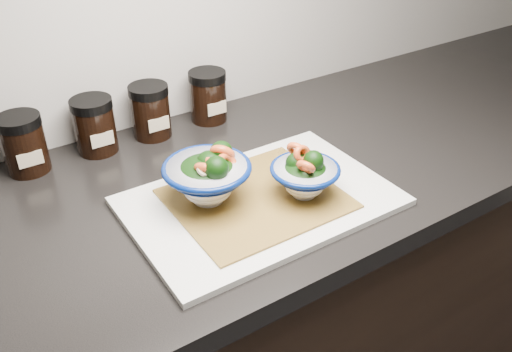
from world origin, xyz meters
TOP-DOWN VIEW (x-y plane):
  - countertop at (0.00, 1.45)m, footprint 3.50×0.60m
  - cutting_board at (0.06, 1.35)m, footprint 0.45×0.30m
  - bamboo_mat at (0.05, 1.36)m, footprint 0.28×0.24m
  - bowl_left at (-0.02, 1.39)m, footprint 0.15×0.15m
  - bowl_right at (0.13, 1.32)m, footprint 0.12×0.12m
  - spice_jar_a at (-0.25, 1.69)m, footprint 0.08×0.08m
  - spice_jar_b at (-0.11, 1.69)m, footprint 0.08×0.08m
  - spice_jar_c at (0.01, 1.69)m, footprint 0.08×0.08m
  - spice_jar_d at (0.14, 1.69)m, footprint 0.08×0.08m

SIDE VIEW (x-z plane):
  - countertop at x=0.00m, z-range 0.86..0.90m
  - cutting_board at x=0.06m, z-range 0.90..0.91m
  - bamboo_mat at x=0.05m, z-range 0.91..0.92m
  - bowl_right at x=0.13m, z-range 0.91..1.00m
  - spice_jar_a at x=-0.25m, z-range 0.90..1.01m
  - spice_jar_b at x=-0.11m, z-range 0.90..1.01m
  - spice_jar_c at x=0.01m, z-range 0.90..1.01m
  - spice_jar_d at x=0.14m, z-range 0.90..1.01m
  - bowl_left at x=-0.02m, z-range 0.91..1.02m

